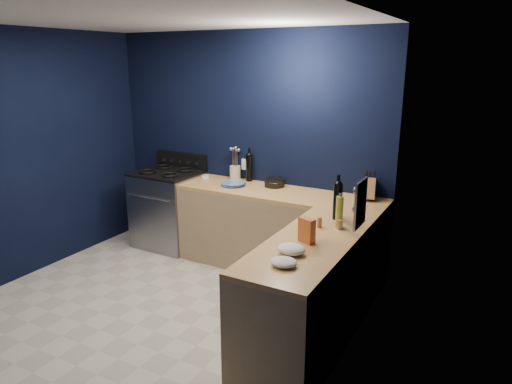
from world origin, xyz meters
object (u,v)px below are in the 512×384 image
Objects in this scene: plate_stack at (233,184)px; crouton_bag at (307,230)px; utensil_crock at (235,172)px; gas_range at (169,210)px; knife_block at (369,189)px.

plate_stack is 1.34× the size of crouton_bag.
utensil_crock is 2.10m from crouton_bag.
utensil_crock is (0.82, 0.27, 0.52)m from gas_range.
crouton_bag reaches higher than gas_range.
knife_block is at bearing 107.10° from crouton_bag.
utensil_crock is at bearing 18.26° from gas_range.
knife_block reaches higher than utensil_crock.
utensil_crock reaches higher than plate_stack.
knife_block is 1.39m from crouton_bag.
plate_stack is at bearing -63.52° from utensil_crock.
gas_range is 1.01m from utensil_crock.
plate_stack is at bearing 161.34° from crouton_bag.
gas_range is 1.06m from plate_stack.
gas_range is at bearing 174.80° from crouton_bag.
knife_block reaches higher than crouton_bag.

